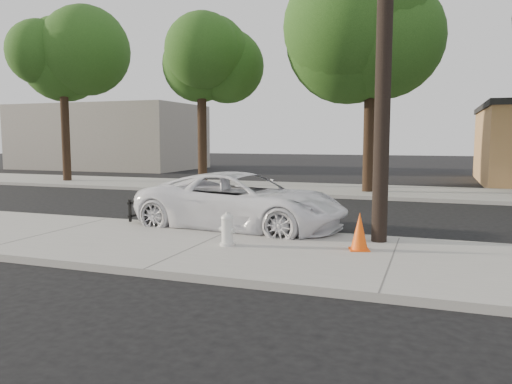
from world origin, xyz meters
TOP-DOWN VIEW (x-y plane):
  - ground at (0.00, 0.00)m, footprint 120.00×120.00m
  - near_sidewalk at (0.00, -4.30)m, footprint 90.00×4.40m
  - far_sidewalk at (0.00, 8.50)m, footprint 90.00×5.00m
  - curb_near at (0.00, -2.10)m, footprint 90.00×0.12m
  - building_far at (-20.00, 20.00)m, footprint 14.00×8.00m
  - utility_pole at (3.60, -2.70)m, footprint 1.40×0.34m
  - tree_a at (-13.80, 7.85)m, footprint 4.65×4.50m
  - tree_b at (-5.81, 8.06)m, footprint 4.34×4.20m
  - tree_c at (2.22, 7.64)m, footprint 4.96×4.80m
  - police_cruiser at (-0.01, -1.80)m, footprint 5.73×3.07m
  - fire_hydrant at (0.62, -4.24)m, footprint 0.36×0.33m
  - traffic_cone at (3.31, -3.72)m, footprint 0.49×0.49m

SIDE VIEW (x-z plane):
  - ground at x=0.00m, z-range 0.00..0.00m
  - near_sidewalk at x=0.00m, z-range 0.00..0.15m
  - far_sidewalk at x=0.00m, z-range 0.00..0.15m
  - curb_near at x=0.00m, z-range -0.01..0.15m
  - fire_hydrant at x=0.62m, z-range 0.14..0.82m
  - traffic_cone at x=3.31m, z-range 0.14..0.91m
  - police_cruiser at x=-0.01m, z-range 0.00..1.53m
  - building_far at x=-20.00m, z-range 0.00..5.00m
  - utility_pole at x=3.60m, z-range 0.20..9.20m
  - tree_b at x=-5.81m, z-range 1.93..10.38m
  - tree_a at x=-13.80m, z-range 2.03..11.03m
  - tree_c at x=2.22m, z-range 2.13..11.68m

